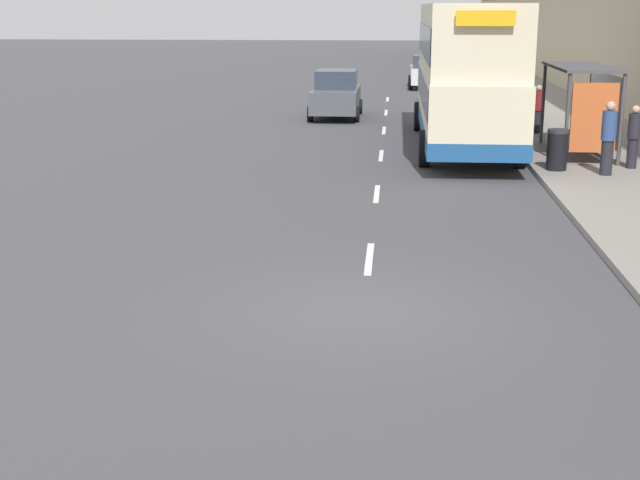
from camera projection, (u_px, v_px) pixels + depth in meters
ground_plane at (363, 311)px, 12.69m from camera, size 220.00×220.00×0.00m
pavement at (507, 85)px, 49.26m from camera, size 5.00×93.00×0.14m
lane_mark_0 at (369, 258)px, 15.32m from camera, size 0.12×2.00×0.01m
lane_mark_1 at (377, 194)px, 20.67m from camera, size 0.12×2.00×0.01m
lane_mark_2 at (381, 156)px, 26.02m from camera, size 0.12×2.00×0.01m
lane_mark_3 at (384, 130)px, 31.37m from camera, size 0.12×2.00×0.01m
lane_mark_4 at (386, 113)px, 36.72m from camera, size 0.12×2.00×0.01m
lane_mark_5 at (388, 99)px, 42.06m from camera, size 0.12×2.00×0.01m
bus_shelter at (589, 94)px, 24.80m from camera, size 1.60×4.20×2.48m
double_decker_bus_near at (465, 73)px, 26.99m from camera, size 2.85×11.53×4.30m
car_0 at (336, 95)px, 34.89m from camera, size 1.96×4.32×1.84m
car_1 at (428, 72)px, 47.74m from camera, size 2.02×4.18×1.76m
pedestrian_at_shelter at (538, 109)px, 29.50m from camera, size 0.32×0.32×1.59m
pedestrian_1 at (579, 111)px, 28.34m from camera, size 0.34×0.34×1.71m
pedestrian_2 at (608, 138)px, 22.02m from camera, size 0.36×0.36×1.83m
pedestrian_3 at (634, 136)px, 22.99m from camera, size 0.32×0.32×1.63m
litter_bin at (557, 150)px, 22.82m from camera, size 0.55×0.55×1.05m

